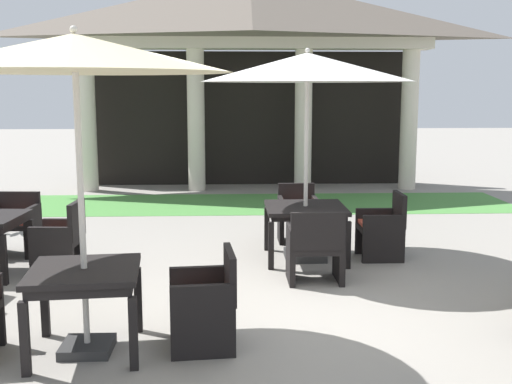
# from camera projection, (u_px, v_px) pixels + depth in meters

# --- Properties ---
(ground_plane) EXTENTS (60.00, 60.00, 0.00)m
(ground_plane) POSITION_uv_depth(u_px,v_px,m) (275.00, 310.00, 6.51)
(ground_plane) COLOR gray
(background_pavilion) EXTENTS (8.27, 2.57, 4.60)m
(background_pavilion) POSITION_uv_depth(u_px,v_px,m) (250.00, 27.00, 13.83)
(background_pavilion) COLOR beige
(background_pavilion) RESTS_ON ground
(lawn_strip) EXTENTS (10.07, 2.33, 0.01)m
(lawn_strip) POSITION_uv_depth(u_px,v_px,m) (253.00, 204.00, 12.54)
(lawn_strip) COLOR #47843D
(lawn_strip) RESTS_ON ground
(patio_table_near_foreground) EXTENTS (0.98, 0.98, 0.74)m
(patio_table_near_foreground) POSITION_uv_depth(u_px,v_px,m) (85.00, 280.00, 5.39)
(patio_table_near_foreground) COLOR black
(patio_table_near_foreground) RESTS_ON ground
(patio_umbrella_near_foreground) EXTENTS (2.53, 2.53, 2.72)m
(patio_umbrella_near_foreground) POSITION_uv_depth(u_px,v_px,m) (75.00, 56.00, 5.10)
(patio_umbrella_near_foreground) COLOR #2D2D2D
(patio_umbrella_near_foreground) RESTS_ON ground
(patio_chair_near_foreground_east) EXTENTS (0.61, 0.66, 0.85)m
(patio_chair_near_foreground_east) POSITION_uv_depth(u_px,v_px,m) (206.00, 302.00, 5.57)
(patio_chair_near_foreground_east) COLOR black
(patio_chair_near_foreground_east) RESTS_ON ground
(patio_table_mid_left) EXTENTS (1.03, 1.03, 0.71)m
(patio_table_mid_left) POSITION_uv_depth(u_px,v_px,m) (305.00, 213.00, 8.39)
(patio_table_mid_left) COLOR black
(patio_table_mid_left) RESTS_ON ground
(patio_umbrella_mid_left) EXTENTS (2.70, 2.70, 2.74)m
(patio_umbrella_mid_left) POSITION_uv_depth(u_px,v_px,m) (307.00, 69.00, 8.10)
(patio_umbrella_mid_left) COLOR #2D2D2D
(patio_umbrella_mid_left) RESTS_ON ground
(patio_chair_mid_left_east) EXTENTS (0.56, 0.55, 0.88)m
(patio_chair_mid_left_east) POSITION_uv_depth(u_px,v_px,m) (382.00, 229.00, 8.46)
(patio_chair_mid_left_east) COLOR black
(patio_chair_mid_left_east) RESTS_ON ground
(patio_chair_mid_left_north) EXTENTS (0.57, 0.51, 0.83)m
(patio_chair_mid_left_north) POSITION_uv_depth(u_px,v_px,m) (297.00, 214.00, 9.43)
(patio_chair_mid_left_north) COLOR black
(patio_chair_mid_left_north) RESTS_ON ground
(patio_chair_mid_left_south) EXTENTS (0.63, 0.55, 0.87)m
(patio_chair_mid_left_south) POSITION_uv_depth(u_px,v_px,m) (315.00, 248.00, 7.41)
(patio_chair_mid_left_south) COLOR black
(patio_chair_mid_left_south) RESTS_ON ground
(patio_chair_mid_right_east) EXTENTS (0.56, 0.58, 0.90)m
(patio_chair_mid_right_east) POSITION_uv_depth(u_px,v_px,m) (61.00, 241.00, 7.71)
(patio_chair_mid_right_east) COLOR black
(patio_chair_mid_right_east) RESTS_ON ground
(patio_chair_mid_right_north) EXTENTS (0.65, 0.58, 0.83)m
(patio_chair_mid_right_north) POSITION_uv_depth(u_px,v_px,m) (14.00, 225.00, 8.68)
(patio_chair_mid_right_north) COLOR black
(patio_chair_mid_right_north) RESTS_ON ground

